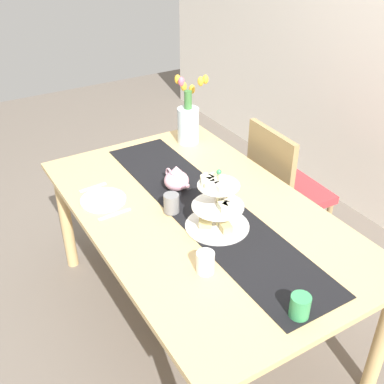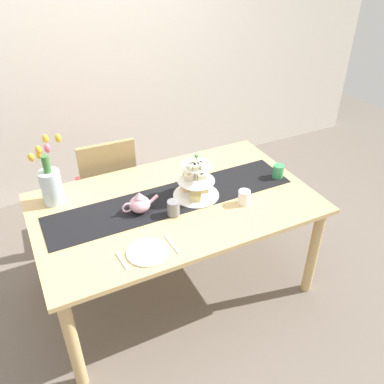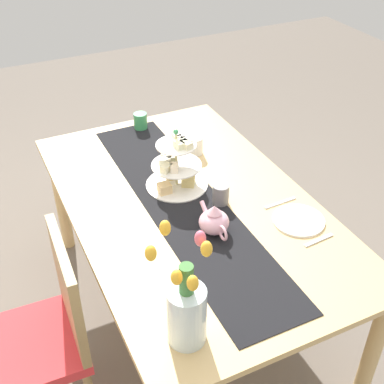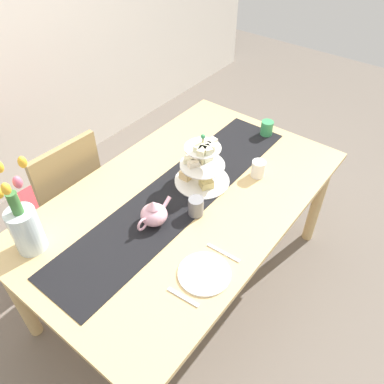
{
  "view_description": "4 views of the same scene",
  "coord_description": "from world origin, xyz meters",
  "px_view_note": "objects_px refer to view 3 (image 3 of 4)",
  "views": [
    {
      "loc": [
        1.63,
        -1.02,
        2.05
      ],
      "look_at": [
        -0.06,
        -0.01,
        0.81
      ],
      "focal_mm": 44.46,
      "sensor_mm": 36.0,
      "label": 1
    },
    {
      "loc": [
        -0.84,
        -1.95,
        2.23
      ],
      "look_at": [
        0.09,
        -0.07,
        0.83
      ],
      "focal_mm": 37.97,
      "sensor_mm": 36.0,
      "label": 2
    },
    {
      "loc": [
        -1.71,
        0.81,
        2.15
      ],
      "look_at": [
        -0.03,
        0.01,
        0.81
      ],
      "focal_mm": 47.62,
      "sensor_mm": 36.0,
      "label": 3
    },
    {
      "loc": [
        -1.14,
        -0.93,
        2.11
      ],
      "look_at": [
        -0.0,
        -0.05,
        0.79
      ],
      "focal_mm": 35.97,
      "sensor_mm": 36.0,
      "label": 4
    }
  ],
  "objects_px": {
    "teapot": "(214,221)",
    "tulip_vase": "(186,308)",
    "knife_left": "(280,203)",
    "dinner_plate_left": "(299,220)",
    "fork_left": "(319,240)",
    "mug_white_text": "(196,146)",
    "tiered_cake_stand": "(176,167)",
    "dining_table": "(190,217)",
    "mug_grey": "(221,194)",
    "mug_orange": "(140,121)",
    "chair_left": "(46,330)"
  },
  "relations": [
    {
      "from": "teapot",
      "to": "tulip_vase",
      "type": "relative_size",
      "value": 0.54
    },
    {
      "from": "knife_left",
      "to": "dinner_plate_left",
      "type": "bearing_deg",
      "value": 180.0
    },
    {
      "from": "teapot",
      "to": "fork_left",
      "type": "xyz_separation_m",
      "value": [
        -0.24,
        -0.37,
        -0.06
      ]
    },
    {
      "from": "mug_white_text",
      "to": "fork_left",
      "type": "bearing_deg",
      "value": -169.44
    },
    {
      "from": "knife_left",
      "to": "mug_white_text",
      "type": "relative_size",
      "value": 1.79
    },
    {
      "from": "tiered_cake_stand",
      "to": "tulip_vase",
      "type": "distance_m",
      "value": 0.9
    },
    {
      "from": "dining_table",
      "to": "tiered_cake_stand",
      "type": "distance_m",
      "value": 0.25
    },
    {
      "from": "fork_left",
      "to": "tiered_cake_stand",
      "type": "bearing_deg",
      "value": 30.96
    },
    {
      "from": "mug_white_text",
      "to": "tulip_vase",
      "type": "bearing_deg",
      "value": 152.73
    },
    {
      "from": "mug_grey",
      "to": "tulip_vase",
      "type": "bearing_deg",
      "value": 143.39
    },
    {
      "from": "tulip_vase",
      "to": "mug_orange",
      "type": "relative_size",
      "value": 4.68
    },
    {
      "from": "chair_left",
      "to": "mug_grey",
      "type": "relative_size",
      "value": 9.58
    },
    {
      "from": "tulip_vase",
      "to": "fork_left",
      "type": "height_order",
      "value": "tulip_vase"
    },
    {
      "from": "fork_left",
      "to": "tulip_vase",
      "type": "bearing_deg",
      "value": 106.66
    },
    {
      "from": "dinner_plate_left",
      "to": "mug_orange",
      "type": "relative_size",
      "value": 2.42
    },
    {
      "from": "teapot",
      "to": "mug_grey",
      "type": "distance_m",
      "value": 0.21
    },
    {
      "from": "tiered_cake_stand",
      "to": "teapot",
      "type": "relative_size",
      "value": 1.28
    },
    {
      "from": "teapot",
      "to": "mug_orange",
      "type": "bearing_deg",
      "value": -2.72
    },
    {
      "from": "tulip_vase",
      "to": "mug_white_text",
      "type": "bearing_deg",
      "value": -27.27
    },
    {
      "from": "fork_left",
      "to": "mug_orange",
      "type": "distance_m",
      "value": 1.28
    },
    {
      "from": "dining_table",
      "to": "teapot",
      "type": "distance_m",
      "value": 0.28
    },
    {
      "from": "mug_orange",
      "to": "dining_table",
      "type": "bearing_deg",
      "value": 176.44
    },
    {
      "from": "teapot",
      "to": "mug_orange",
      "type": "xyz_separation_m",
      "value": [
        1.0,
        -0.05,
        -0.01
      ]
    },
    {
      "from": "mug_white_text",
      "to": "mug_orange",
      "type": "bearing_deg",
      "value": 23.24
    },
    {
      "from": "tiered_cake_stand",
      "to": "mug_grey",
      "type": "height_order",
      "value": "tiered_cake_stand"
    },
    {
      "from": "dining_table",
      "to": "tulip_vase",
      "type": "distance_m",
      "value": 0.8
    },
    {
      "from": "chair_left",
      "to": "fork_left",
      "type": "height_order",
      "value": "chair_left"
    },
    {
      "from": "mug_grey",
      "to": "teapot",
      "type": "bearing_deg",
      "value": 144.17
    },
    {
      "from": "mug_orange",
      "to": "mug_white_text",
      "type": "bearing_deg",
      "value": -156.76
    },
    {
      "from": "chair_left",
      "to": "tiered_cake_stand",
      "type": "height_order",
      "value": "tiered_cake_stand"
    },
    {
      "from": "tiered_cake_stand",
      "to": "dinner_plate_left",
      "type": "bearing_deg",
      "value": -142.01
    },
    {
      "from": "tiered_cake_stand",
      "to": "fork_left",
      "type": "height_order",
      "value": "tiered_cake_stand"
    },
    {
      "from": "chair_left",
      "to": "fork_left",
      "type": "bearing_deg",
      "value": -101.45
    },
    {
      "from": "chair_left",
      "to": "tulip_vase",
      "type": "distance_m",
      "value": 0.72
    },
    {
      "from": "knife_left",
      "to": "mug_grey",
      "type": "height_order",
      "value": "mug_grey"
    },
    {
      "from": "knife_left",
      "to": "mug_orange",
      "type": "bearing_deg",
      "value": 18.83
    },
    {
      "from": "tiered_cake_stand",
      "to": "mug_grey",
      "type": "xyz_separation_m",
      "value": [
        -0.21,
        -0.13,
        -0.06
      ]
    },
    {
      "from": "chair_left",
      "to": "tiered_cake_stand",
      "type": "xyz_separation_m",
      "value": [
        0.4,
        -0.76,
        0.34
      ]
    },
    {
      "from": "mug_orange",
      "to": "chair_left",
      "type": "bearing_deg",
      "value": 141.39
    },
    {
      "from": "fork_left",
      "to": "mug_grey",
      "type": "bearing_deg",
      "value": 31.17
    },
    {
      "from": "chair_left",
      "to": "mug_white_text",
      "type": "distance_m",
      "value": 1.19
    },
    {
      "from": "tulip_vase",
      "to": "mug_orange",
      "type": "xyz_separation_m",
      "value": [
        1.45,
        -0.39,
        -0.1
      ]
    },
    {
      "from": "chair_left",
      "to": "teapot",
      "type": "relative_size",
      "value": 3.82
    },
    {
      "from": "tiered_cake_stand",
      "to": "mug_orange",
      "type": "bearing_deg",
      "value": -4.68
    },
    {
      "from": "tulip_vase",
      "to": "mug_grey",
      "type": "relative_size",
      "value": 4.68
    },
    {
      "from": "chair_left",
      "to": "mug_grey",
      "type": "xyz_separation_m",
      "value": [
        0.18,
        -0.88,
        0.28
      ]
    },
    {
      "from": "chair_left",
      "to": "knife_left",
      "type": "distance_m",
      "value": 1.16
    },
    {
      "from": "dinner_plate_left",
      "to": "mug_orange",
      "type": "bearing_deg",
      "value": 16.48
    },
    {
      "from": "dining_table",
      "to": "mug_white_text",
      "type": "relative_size",
      "value": 18.65
    },
    {
      "from": "dinner_plate_left",
      "to": "knife_left",
      "type": "height_order",
      "value": "dinner_plate_left"
    }
  ]
}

